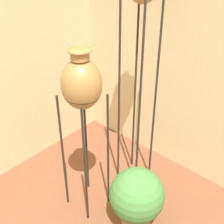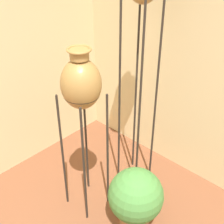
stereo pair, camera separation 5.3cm
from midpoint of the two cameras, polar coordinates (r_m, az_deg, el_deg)
name	(u,v)px [view 1 (the left image)]	position (r m, az deg, el deg)	size (l,w,h in m)	color
vase_stand_medium	(82,87)	(2.39, -6.20, 4.64)	(0.32, 0.32, 1.56)	#28231E
potted_plant	(137,198)	(2.75, 3.98, -15.35)	(0.48, 0.48, 0.60)	olive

